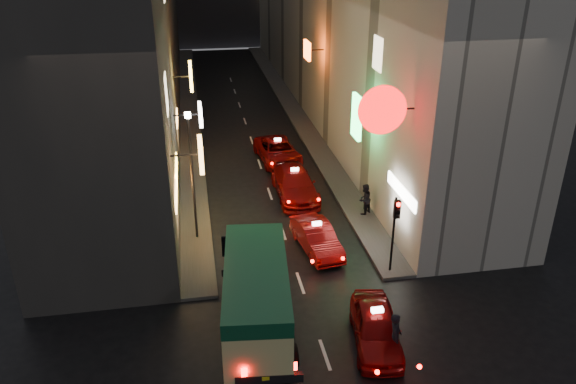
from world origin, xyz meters
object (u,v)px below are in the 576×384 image
traffic_light (396,220)px  minibus (256,291)px  lamp_post (192,168)px  taxi_near (376,325)px  pedestrian_crossing (395,333)px

traffic_light → minibus: bearing=-156.5°
minibus → lamp_post: (-2.02, 7.21, 1.97)m
traffic_light → lamp_post: size_ratio=0.56×
taxi_near → pedestrian_crossing: 0.92m
minibus → traffic_light: bearing=23.5°
taxi_near → traffic_light: bearing=63.6°
traffic_light → taxi_near: bearing=-116.4°
pedestrian_crossing → traffic_light: traffic_light is taller
taxi_near → lamp_post: size_ratio=0.85×
pedestrian_crossing → lamp_post: (-6.55, 9.49, 2.71)m
minibus → lamp_post: 7.74m
minibus → lamp_post: size_ratio=1.07×
pedestrian_crossing → traffic_light: size_ratio=0.58×
traffic_light → lamp_post: lamp_post is taller
minibus → pedestrian_crossing: size_ratio=3.27×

